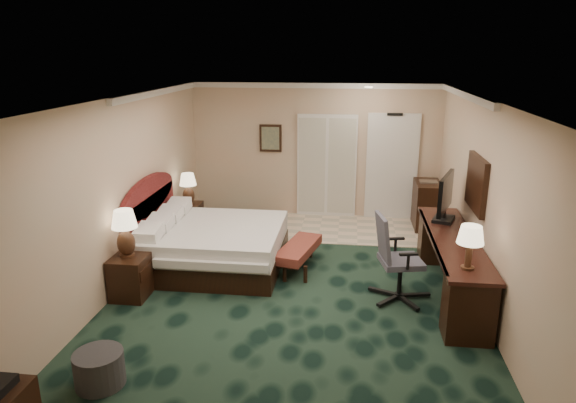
# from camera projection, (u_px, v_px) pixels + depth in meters

# --- Properties ---
(floor) EXTENTS (5.00, 7.50, 0.00)m
(floor) POSITION_uv_depth(u_px,v_px,m) (294.00, 295.00, 7.21)
(floor) COLOR black
(floor) RESTS_ON ground
(ceiling) EXTENTS (5.00, 7.50, 0.00)m
(ceiling) POSITION_uv_depth(u_px,v_px,m) (294.00, 101.00, 6.45)
(ceiling) COLOR white
(ceiling) RESTS_ON wall_back
(wall_back) EXTENTS (5.00, 0.00, 2.70)m
(wall_back) POSITION_uv_depth(u_px,v_px,m) (315.00, 151.00, 10.40)
(wall_back) COLOR #D9A986
(wall_back) RESTS_ON ground
(wall_front) EXTENTS (5.00, 0.00, 2.70)m
(wall_front) POSITION_uv_depth(u_px,v_px,m) (228.00, 371.00, 3.26)
(wall_front) COLOR #D9A986
(wall_front) RESTS_ON ground
(wall_left) EXTENTS (0.00, 7.50, 2.70)m
(wall_left) POSITION_uv_depth(u_px,v_px,m) (116.00, 197.00, 7.12)
(wall_left) COLOR #D9A986
(wall_left) RESTS_ON ground
(wall_right) EXTENTS (0.00, 7.50, 2.70)m
(wall_right) POSITION_uv_depth(u_px,v_px,m) (489.00, 210.00, 6.53)
(wall_right) COLOR #D9A986
(wall_right) RESTS_ON ground
(crown_molding) EXTENTS (5.00, 7.50, 0.10)m
(crown_molding) POSITION_uv_depth(u_px,v_px,m) (294.00, 105.00, 6.46)
(crown_molding) COLOR white
(crown_molding) RESTS_ON wall_back
(tile_patch) EXTENTS (3.20, 1.70, 0.01)m
(tile_patch) POSITION_uv_depth(u_px,v_px,m) (357.00, 229.00, 9.86)
(tile_patch) COLOR #B8AE96
(tile_patch) RESTS_ON ground
(headboard) EXTENTS (0.12, 2.00, 1.40)m
(headboard) POSITION_uv_depth(u_px,v_px,m) (150.00, 219.00, 8.25)
(headboard) COLOR #44090A
(headboard) RESTS_ON ground
(entry_door) EXTENTS (1.02, 0.06, 2.18)m
(entry_door) POSITION_uv_depth(u_px,v_px,m) (392.00, 168.00, 10.27)
(entry_door) COLOR white
(entry_door) RESTS_ON ground
(closet_doors) EXTENTS (1.20, 0.06, 2.10)m
(closet_doors) POSITION_uv_depth(u_px,v_px,m) (327.00, 166.00, 10.42)
(closet_doors) COLOR beige
(closet_doors) RESTS_ON ground
(wall_art) EXTENTS (0.45, 0.06, 0.55)m
(wall_art) POSITION_uv_depth(u_px,v_px,m) (271.00, 138.00, 10.40)
(wall_art) COLOR #4D5C55
(wall_art) RESTS_ON wall_back
(wall_mirror) EXTENTS (0.05, 0.95, 0.75)m
(wall_mirror) POSITION_uv_depth(u_px,v_px,m) (477.00, 183.00, 7.05)
(wall_mirror) COLOR white
(wall_mirror) RESTS_ON wall_right
(bed) EXTENTS (2.09, 1.94, 0.66)m
(bed) POSITION_uv_depth(u_px,v_px,m) (215.00, 246.00, 8.11)
(bed) COLOR silver
(bed) RESTS_ON ground
(nightstand_near) EXTENTS (0.47, 0.54, 0.59)m
(nightstand_near) POSITION_uv_depth(u_px,v_px,m) (131.00, 277.00, 7.11)
(nightstand_near) COLOR black
(nightstand_near) RESTS_ON ground
(nightstand_far) EXTENTS (0.44, 0.50, 0.55)m
(nightstand_far) POSITION_uv_depth(u_px,v_px,m) (189.00, 218.00, 9.68)
(nightstand_far) COLOR black
(nightstand_far) RESTS_ON ground
(lamp_near) EXTENTS (0.36, 0.36, 0.66)m
(lamp_near) POSITION_uv_depth(u_px,v_px,m) (125.00, 233.00, 6.97)
(lamp_near) COLOR #301F13
(lamp_near) RESTS_ON nightstand_near
(lamp_far) EXTENTS (0.36, 0.36, 0.59)m
(lamp_far) POSITION_uv_depth(u_px,v_px,m) (188.00, 189.00, 9.50)
(lamp_far) COLOR #301F13
(lamp_far) RESTS_ON nightstand_far
(bed_bench) EXTENTS (0.67, 1.24, 0.40)m
(bed_bench) POSITION_uv_depth(u_px,v_px,m) (298.00, 257.00, 8.04)
(bed_bench) COLOR brown
(bed_bench) RESTS_ON ground
(ottoman) EXTENTS (0.63, 0.63, 0.36)m
(ottoman) POSITION_uv_depth(u_px,v_px,m) (99.00, 369.00, 5.24)
(ottoman) COLOR #2E2E32
(ottoman) RESTS_ON ground
(desk) EXTENTS (0.62, 2.88, 0.83)m
(desk) POSITION_uv_depth(u_px,v_px,m) (451.00, 266.00, 7.17)
(desk) COLOR black
(desk) RESTS_ON ground
(tv) EXTENTS (0.38, 0.89, 0.72)m
(tv) POSITION_uv_depth(u_px,v_px,m) (445.00, 198.00, 7.67)
(tv) COLOR black
(tv) RESTS_ON desk
(desk_lamp) EXTENTS (0.33, 0.33, 0.55)m
(desk_lamp) POSITION_uv_depth(u_px,v_px,m) (470.00, 247.00, 5.98)
(desk_lamp) COLOR #301F13
(desk_lamp) RESTS_ON desk
(desk_chair) EXTENTS (0.83, 0.80, 1.22)m
(desk_chair) POSITION_uv_depth(u_px,v_px,m) (401.00, 258.00, 6.95)
(desk_chair) COLOR #40404B
(desk_chair) RESTS_ON ground
(minibar) EXTENTS (0.47, 0.85, 0.90)m
(minibar) POSITION_uv_depth(u_px,v_px,m) (427.00, 205.00, 9.87)
(minibar) COLOR black
(minibar) RESTS_ON ground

